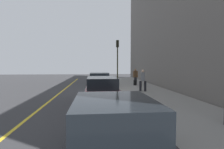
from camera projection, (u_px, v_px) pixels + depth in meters
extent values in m
plane|color=#333335|center=(100.00, 91.00, 15.72)|extent=(56.00, 56.00, 0.00)
cube|color=gray|center=(139.00, 89.00, 16.01)|extent=(28.00, 4.60, 0.15)
cube|color=#66605B|center=(171.00, 3.00, 15.87)|extent=(32.00, 0.80, 15.00)
cube|color=gold|center=(62.00, 91.00, 15.44)|extent=(28.00, 0.14, 0.01)
cube|color=white|center=(105.00, 83.00, 20.81)|extent=(7.81, 0.56, 0.22)
cylinder|color=black|center=(79.00, 131.00, 5.23)|extent=(0.64, 0.23, 0.64)
cylinder|color=black|center=(137.00, 129.00, 5.40)|extent=(0.64, 0.23, 0.64)
cube|color=black|center=(113.00, 139.00, 4.00)|extent=(4.26, 1.85, 0.64)
cube|color=black|center=(114.00, 114.00, 3.75)|extent=(2.22, 1.63, 0.60)
cylinder|color=black|center=(88.00, 94.00, 11.88)|extent=(0.64, 0.23, 0.64)
cylinder|color=black|center=(114.00, 94.00, 12.06)|extent=(0.64, 0.23, 0.64)
cylinder|color=black|center=(86.00, 104.00, 9.01)|extent=(0.64, 0.23, 0.64)
cylinder|color=black|center=(120.00, 103.00, 9.18)|extent=(0.64, 0.23, 0.64)
cube|color=maroon|center=(102.00, 93.00, 10.52)|extent=(4.69, 1.86, 0.64)
cube|color=black|center=(102.00, 83.00, 10.26)|extent=(2.45, 1.63, 0.60)
cylinder|color=black|center=(91.00, 84.00, 18.02)|extent=(0.64, 0.23, 0.64)
cylinder|color=black|center=(108.00, 84.00, 18.14)|extent=(0.64, 0.23, 0.64)
cylinder|color=black|center=(89.00, 88.00, 15.07)|extent=(0.64, 0.23, 0.64)
cylinder|color=black|center=(110.00, 88.00, 15.20)|extent=(0.64, 0.23, 0.64)
cube|color=white|center=(100.00, 83.00, 16.59)|extent=(4.80, 1.87, 0.64)
cube|color=black|center=(100.00, 76.00, 16.32)|extent=(2.51, 1.64, 0.60)
cylinder|color=black|center=(135.00, 81.00, 19.25)|extent=(0.18, 0.18, 0.77)
cylinder|color=black|center=(136.00, 81.00, 18.89)|extent=(0.18, 0.18, 0.77)
cube|color=brown|center=(135.00, 74.00, 19.03)|extent=(0.31, 0.46, 0.66)
sphere|color=brown|center=(135.00, 70.00, 19.01)|extent=(0.21, 0.21, 0.21)
cylinder|color=black|center=(145.00, 86.00, 14.39)|extent=(0.18, 0.18, 0.79)
cylinder|color=black|center=(140.00, 86.00, 14.47)|extent=(0.18, 0.18, 0.79)
cube|color=slate|center=(143.00, 77.00, 14.39)|extent=(0.52, 0.41, 0.67)
sphere|color=#D8AD8C|center=(143.00, 71.00, 14.37)|extent=(0.22, 0.22, 0.22)
cylinder|color=#2D2D19|center=(117.00, 66.00, 18.49)|extent=(0.12, 0.12, 3.79)
cube|color=black|center=(117.00, 44.00, 18.37)|extent=(0.26, 0.26, 0.70)
sphere|color=red|center=(117.00, 42.00, 18.51)|extent=(0.14, 0.14, 0.14)
sphere|color=orange|center=(117.00, 44.00, 18.52)|extent=(0.14, 0.14, 0.14)
sphere|color=green|center=(117.00, 46.00, 18.53)|extent=(0.14, 0.14, 0.14)
cube|color=black|center=(135.00, 83.00, 18.65)|extent=(0.34, 0.22, 0.51)
cylinder|color=#4C4C4C|center=(135.00, 78.00, 18.63)|extent=(0.03, 0.03, 0.36)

